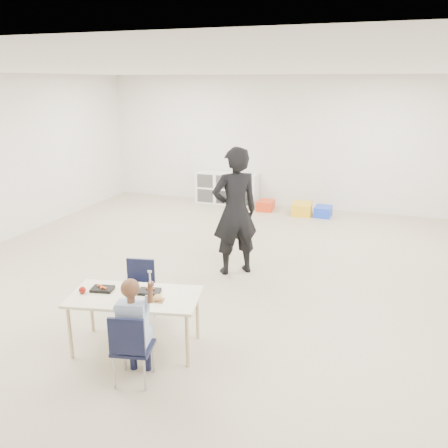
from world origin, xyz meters
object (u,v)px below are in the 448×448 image
(table, at_px, (136,322))
(cubby_shelf, at_px, (227,188))
(child, at_px, (132,326))
(chair_near, at_px, (133,346))
(adult, at_px, (235,211))

(table, relative_size, cubby_shelf, 1.01)
(child, relative_size, cubby_shelf, 0.81)
(table, height_order, cubby_shelf, cubby_shelf)
(chair_near, height_order, adult, adult)
(child, xyz_separation_m, adult, (0.07, 2.79, 0.35))
(child, bearing_deg, chair_near, 0.00)
(chair_near, distance_m, cubby_shelf, 6.72)
(cubby_shelf, relative_size, adult, 0.77)
(child, relative_size, adult, 0.62)
(chair_near, height_order, child, child)
(child, bearing_deg, cubby_shelf, 89.93)
(cubby_shelf, height_order, adult, adult)
(chair_near, xyz_separation_m, child, (0.00, 0.00, 0.21))
(table, xyz_separation_m, cubby_shelf, (-1.08, 6.08, 0.05))
(chair_near, bearing_deg, table, 105.35)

